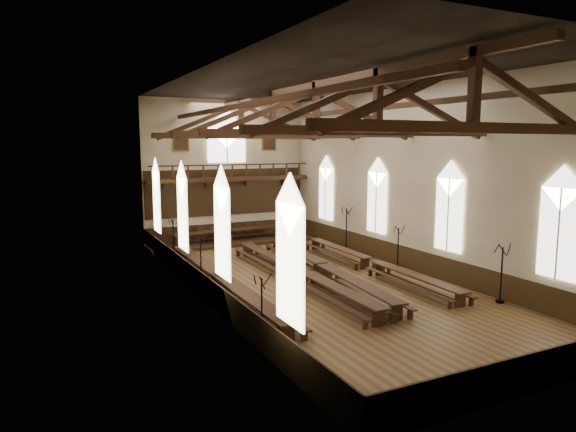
# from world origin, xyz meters

# --- Properties ---
(ground) EXTENTS (26.00, 26.00, 0.00)m
(ground) POSITION_xyz_m (0.00, 0.00, 0.00)
(ground) COLOR brown
(ground) RESTS_ON ground
(room_walls) EXTENTS (26.00, 26.00, 26.00)m
(room_walls) POSITION_xyz_m (0.00, 0.00, 6.46)
(room_walls) COLOR beige
(room_walls) RESTS_ON ground
(wainscot_band) EXTENTS (12.00, 26.00, 1.20)m
(wainscot_band) POSITION_xyz_m (0.00, 0.00, 0.60)
(wainscot_band) COLOR #32230F
(wainscot_band) RESTS_ON ground
(side_windows) EXTENTS (11.85, 19.80, 4.50)m
(side_windows) POSITION_xyz_m (-0.00, -0.00, 3.74)
(side_windows) COLOR silver
(side_windows) RESTS_ON room_walls
(end_window) EXTENTS (2.80, 0.12, 3.80)m
(end_window) POSITION_xyz_m (0.00, 12.90, 7.22)
(end_window) COLOR white
(end_window) RESTS_ON room_walls
(minstrels_gallery) EXTENTS (11.80, 1.24, 3.70)m
(minstrels_gallery) POSITION_xyz_m (0.00, 12.66, 3.91)
(minstrels_gallery) COLOR #392412
(minstrels_gallery) RESTS_ON room_walls
(portraits) EXTENTS (7.75, 0.09, 1.45)m
(portraits) POSITION_xyz_m (0.00, 12.90, 7.10)
(portraits) COLOR brown
(portraits) RESTS_ON room_walls
(roof_trusses) EXTENTS (11.70, 25.70, 2.80)m
(roof_trusses) POSITION_xyz_m (0.00, -0.00, 8.22)
(roof_trusses) COLOR #392412
(roof_trusses) RESTS_ON room_walls
(refectory_row_a) EXTENTS (1.71, 15.11, 0.82)m
(refectory_row_a) POSITION_xyz_m (-4.89, 0.42, 0.60)
(refectory_row_a) COLOR #392412
(refectory_row_a) RESTS_ON ground
(refectory_row_b) EXTENTS (1.65, 14.55, 0.76)m
(refectory_row_b) POSITION_xyz_m (-0.89, 0.19, 0.56)
(refectory_row_b) COLOR #392412
(refectory_row_b) RESTS_ON ground
(refectory_row_c) EXTENTS (2.28, 14.71, 0.77)m
(refectory_row_c) POSITION_xyz_m (0.73, 0.42, 0.56)
(refectory_row_c) COLOR #392412
(refectory_row_c) RESTS_ON ground
(refectory_row_d) EXTENTS (1.65, 14.01, 0.70)m
(refectory_row_d) POSITION_xyz_m (3.74, 0.28, 0.51)
(refectory_row_d) COLOR #392412
(refectory_row_d) RESTS_ON ground
(dais) EXTENTS (11.40, 3.15, 0.21)m
(dais) POSITION_xyz_m (-0.43, 11.40, 0.11)
(dais) COLOR #32230F
(dais) RESTS_ON ground
(high_table) EXTENTS (8.43, 1.38, 0.79)m
(high_table) POSITION_xyz_m (-0.43, 11.40, 0.88)
(high_table) COLOR #392412
(high_table) RESTS_ON dais
(high_chairs) EXTENTS (5.82, 0.43, 0.95)m
(high_chairs) POSITION_xyz_m (-0.43, 12.21, 0.73)
(high_chairs) COLOR #392412
(high_chairs) RESTS_ON dais
(candelabrum_left_near) EXTENTS (0.69, 0.73, 2.41)m
(candelabrum_left_near) POSITION_xyz_m (-5.55, -6.09, 0.73)
(candelabrum_left_near) COLOR black
(candelabrum_left_near) RESTS_ON ground
(candelabrum_left_mid) EXTENTS (0.71, 0.82, 2.68)m
(candelabrum_left_mid) POSITION_xyz_m (-5.55, 1.22, 0.81)
(candelabrum_left_mid) COLOR black
(candelabrum_left_mid) RESTS_ON ground
(candelabrum_left_far) EXTENTS (0.79, 0.87, 2.83)m
(candelabrum_left_far) POSITION_xyz_m (-5.55, 6.55, 0.86)
(candelabrum_left_far) COLOR black
(candelabrum_left_far) RESTS_ON ground
(candelabrum_right_near) EXTENTS (0.79, 0.77, 2.63)m
(candelabrum_right_near) POSITION_xyz_m (5.55, -6.68, 0.80)
(candelabrum_right_near) COLOR black
(candelabrum_right_near) RESTS_ON ground
(candelabrum_right_mid) EXTENTS (0.71, 0.72, 2.40)m
(candelabrum_right_mid) POSITION_xyz_m (5.55, 0.42, 0.73)
(candelabrum_right_mid) COLOR black
(candelabrum_right_mid) RESTS_ON ground
(candelabrum_right_far) EXTENTS (0.81, 0.89, 2.90)m
(candelabrum_right_far) POSITION_xyz_m (5.55, 5.73, 0.88)
(candelabrum_right_far) COLOR black
(candelabrum_right_far) RESTS_ON ground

